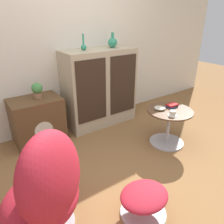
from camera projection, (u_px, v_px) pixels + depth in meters
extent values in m
plane|color=olive|center=(133.00, 176.00, 2.35)|extent=(12.00, 12.00, 0.00)
cube|color=silver|center=(62.00, 37.00, 2.97)|extent=(6.40, 0.06, 2.60)
cube|color=tan|center=(99.00, 88.00, 3.30)|extent=(1.08, 0.46, 1.14)
cube|color=#332319|center=(92.00, 92.00, 2.96)|extent=(0.45, 0.01, 0.87)
cube|color=#332319|center=(123.00, 85.00, 3.24)|extent=(0.45, 0.01, 0.87)
cube|color=brown|center=(38.00, 120.00, 2.89)|extent=(0.63, 0.46, 0.60)
cylinder|color=beige|center=(44.00, 130.00, 2.74)|extent=(0.23, 0.01, 0.23)
cylinder|color=#B7B7BC|center=(46.00, 224.00, 1.80)|extent=(0.47, 0.47, 0.02)
cylinder|color=#B7B7BC|center=(45.00, 219.00, 1.77)|extent=(0.06, 0.06, 0.10)
ellipsoid|color=#B21E2D|center=(42.00, 199.00, 1.69)|extent=(0.87, 0.85, 0.31)
ellipsoid|color=#B21E2D|center=(52.00, 176.00, 1.55)|extent=(0.78, 0.74, 0.71)
cylinder|color=#B7B7BC|center=(143.00, 212.00, 1.91)|extent=(0.40, 0.40, 0.02)
cylinder|color=#B7B7BC|center=(143.00, 206.00, 1.87)|extent=(0.04, 0.04, 0.14)
ellipsoid|color=#B21E2D|center=(144.00, 196.00, 1.83)|extent=(0.43, 0.37, 0.09)
cylinder|color=#B7B7BC|center=(166.00, 142.00, 2.95)|extent=(0.45, 0.45, 0.02)
cylinder|color=#B7B7BC|center=(168.00, 127.00, 2.85)|extent=(0.04, 0.04, 0.44)
cylinder|color=brown|center=(170.00, 111.00, 2.76)|extent=(0.58, 0.58, 0.02)
ellipsoid|color=#2D8E6B|center=(84.00, 47.00, 2.92)|extent=(0.08, 0.08, 0.08)
cylinder|color=#2D8E6B|center=(83.00, 39.00, 2.88)|extent=(0.02, 0.02, 0.14)
ellipsoid|color=#2D8E6B|center=(113.00, 43.00, 3.16)|extent=(0.14, 0.14, 0.14)
cylinder|color=#2D8E6B|center=(113.00, 35.00, 3.12)|extent=(0.04, 0.04, 0.08)
cylinder|color=#996B4C|center=(38.00, 95.00, 2.78)|extent=(0.10, 0.10, 0.08)
sphere|color=#478E47|center=(37.00, 88.00, 2.74)|extent=(0.14, 0.14, 0.14)
cylinder|color=silver|center=(172.00, 115.00, 2.61)|extent=(0.12, 0.12, 0.01)
cylinder|color=silver|center=(173.00, 113.00, 2.60)|extent=(0.07, 0.07, 0.06)
cube|color=#1E478C|center=(172.00, 106.00, 2.85)|extent=(0.15, 0.10, 0.02)
cube|color=red|center=(172.00, 105.00, 2.84)|extent=(0.15, 0.10, 0.02)
ellipsoid|color=beige|center=(160.00, 108.00, 2.77)|extent=(0.15, 0.15, 0.04)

